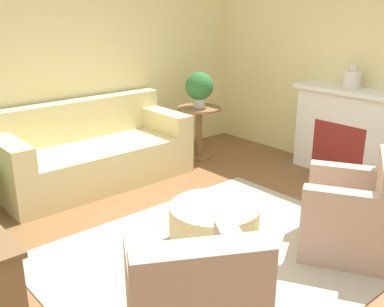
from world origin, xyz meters
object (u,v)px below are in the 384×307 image
armchair_right (357,215)px  vase_mantel_near (352,79)px  ottoman_table (214,220)px  side_table (199,123)px  armchair_left (193,307)px  potted_plant_on_side_table (199,87)px  couch (94,154)px

armchair_right → vase_mantel_near: bearing=34.2°
ottoman_table → side_table: size_ratio=1.09×
armchair_left → armchair_right: same height
ottoman_table → potted_plant_on_side_table: 2.52m
armchair_right → ottoman_table: armchair_right is taller
armchair_right → side_table: size_ratio=1.44×
ottoman_table → side_table: bearing=51.4°
couch → side_table: bearing=-6.8°
couch → armchair_left: (-0.96, -2.90, 0.01)m
armchair_left → vase_mantel_near: 3.69m
vase_mantel_near → couch: bearing=143.6°
couch → ottoman_table: couch is taller
vase_mantel_near → potted_plant_on_side_table: size_ratio=0.61×
couch → side_table: 1.54m
couch → potted_plant_on_side_table: size_ratio=4.73×
vase_mantel_near → potted_plant_on_side_table: vase_mantel_near is taller
couch → armchair_right: (0.87, -2.90, 0.01)m
side_table → potted_plant_on_side_table: 0.50m
armchair_left → ottoman_table: armchair_left is taller
ottoman_table → vase_mantel_near: vase_mantel_near is taller
couch → ottoman_table: 2.07m
side_table → vase_mantel_near: 2.02m
side_table → potted_plant_on_side_table: potted_plant_on_side_table is taller
potted_plant_on_side_table → armchair_right: bearing=-103.4°
armchair_right → potted_plant_on_side_table: potted_plant_on_side_table is taller
couch → ottoman_table: bearing=-89.6°
couch → armchair_left: size_ratio=2.17×
couch → side_table: (1.52, -0.18, 0.15)m
ottoman_table → vase_mantel_near: size_ratio=2.71×
ottoman_table → potted_plant_on_side_table: bearing=51.4°
side_table → potted_plant_on_side_table: (0.00, 0.00, 0.50)m
ottoman_table → side_table: side_table is taller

